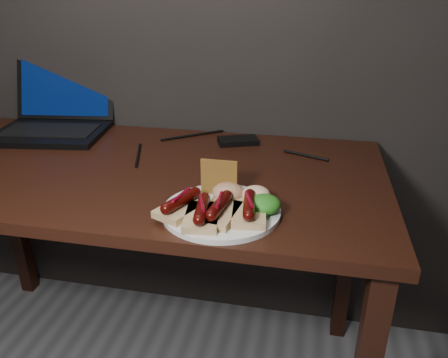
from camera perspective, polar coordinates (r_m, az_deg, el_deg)
desk at (r=1.27m, az=-12.12°, el=-2.02°), size 1.40×0.70×0.75m
laptop at (r=1.61m, az=-21.11°, el=7.77°), size 0.40×0.40×0.25m
hard_drive at (r=1.39m, az=1.83°, el=5.02°), size 0.14×0.11×0.02m
desk_cables at (r=1.38m, az=-10.14°, el=4.39°), size 1.04×0.37×0.01m
plate at (r=0.96m, az=-0.36°, el=-4.21°), size 0.28×0.28×0.01m
bread_sausage_left at (r=0.94m, az=-5.58°, el=-3.41°), size 0.11×0.13×0.04m
bread_sausage_center at (r=0.91m, az=-0.62°, el=-4.09°), size 0.09×0.12×0.04m
bread_sausage_right at (r=0.92m, az=3.31°, el=-3.98°), size 0.08×0.12×0.04m
bread_sausage_extra at (r=0.90m, az=-2.89°, el=-4.52°), size 0.08×0.12×0.04m
crispbread at (r=1.00m, az=-0.66°, el=0.22°), size 0.08×0.01×0.08m
salad_greens at (r=0.94m, az=5.31°, el=-3.29°), size 0.07×0.07×0.04m
salsa_mound at (r=0.99m, az=0.53°, el=-1.72°), size 0.07×0.07×0.04m
coleslaw_mound at (r=0.98m, az=4.18°, el=-2.02°), size 0.06×0.06×0.04m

